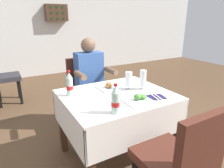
{
  "coord_description": "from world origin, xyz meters",
  "views": [
    {
      "loc": [
        -0.97,
        -1.62,
        1.49
      ],
      "look_at": [
        0.01,
        0.09,
        0.84
      ],
      "focal_mm": 31.56,
      "sensor_mm": 36.0,
      "label": 1
    }
  ],
  "objects_px": {
    "plate_far_diner": "(109,87)",
    "chair_far_diner_seat": "(86,88)",
    "seated_diner_far": "(91,79)",
    "background_chair_right": "(0,74)",
    "plate_near_camera": "(138,99)",
    "wall_bottle_rack": "(56,13)",
    "beer_glass_left": "(129,80)",
    "beer_glass_middle": "(143,80)",
    "napkin_cutlery_set": "(156,97)",
    "main_dining_table": "(117,109)",
    "chair_near_camera_side": "(178,159)",
    "cola_bottle_primary": "(115,101)",
    "cola_bottle_secondary": "(70,85)"
  },
  "relations": [
    {
      "from": "plate_far_diner",
      "to": "chair_far_diner_seat",
      "type": "bearing_deg",
      "value": 91.37
    },
    {
      "from": "plate_far_diner",
      "to": "wall_bottle_rack",
      "type": "xyz_separation_m",
      "value": [
        0.44,
        3.63,
        0.86
      ]
    },
    {
      "from": "seated_diner_far",
      "to": "wall_bottle_rack",
      "type": "distance_m",
      "value": 3.26
    },
    {
      "from": "seated_diner_far",
      "to": "cola_bottle_primary",
      "type": "distance_m",
      "value": 1.14
    },
    {
      "from": "chair_near_camera_side",
      "to": "seated_diner_far",
      "type": "height_order",
      "value": "seated_diner_far"
    },
    {
      "from": "plate_near_camera",
      "to": "background_chair_right",
      "type": "xyz_separation_m",
      "value": [
        -1.12,
        2.53,
        -0.22
      ]
    },
    {
      "from": "main_dining_table",
      "to": "napkin_cutlery_set",
      "type": "height_order",
      "value": "napkin_cutlery_set"
    },
    {
      "from": "seated_diner_far",
      "to": "cola_bottle_primary",
      "type": "bearing_deg",
      "value": -103.6
    },
    {
      "from": "main_dining_table",
      "to": "beer_glass_left",
      "type": "xyz_separation_m",
      "value": [
        0.18,
        0.05,
        0.28
      ]
    },
    {
      "from": "main_dining_table",
      "to": "beer_glass_middle",
      "type": "height_order",
      "value": "beer_glass_middle"
    },
    {
      "from": "seated_diner_far",
      "to": "beer_glass_left",
      "type": "bearing_deg",
      "value": -78.26
    },
    {
      "from": "chair_near_camera_side",
      "to": "plate_near_camera",
      "type": "distance_m",
      "value": 0.64
    },
    {
      "from": "cola_bottle_primary",
      "to": "napkin_cutlery_set",
      "type": "xyz_separation_m",
      "value": [
        0.52,
        0.09,
        -0.1
      ]
    },
    {
      "from": "beer_glass_left",
      "to": "wall_bottle_rack",
      "type": "height_order",
      "value": "wall_bottle_rack"
    },
    {
      "from": "seated_diner_far",
      "to": "background_chair_right",
      "type": "xyz_separation_m",
      "value": [
        -1.07,
        1.54,
        -0.16
      ]
    },
    {
      "from": "seated_diner_far",
      "to": "napkin_cutlery_set",
      "type": "height_order",
      "value": "seated_diner_far"
    },
    {
      "from": "plate_far_diner",
      "to": "cola_bottle_primary",
      "type": "xyz_separation_m",
      "value": [
        -0.25,
        -0.56,
        0.09
      ]
    },
    {
      "from": "chair_far_diner_seat",
      "to": "chair_near_camera_side",
      "type": "distance_m",
      "value": 1.69
    },
    {
      "from": "plate_near_camera",
      "to": "beer_glass_left",
      "type": "distance_m",
      "value": 0.33
    },
    {
      "from": "chair_near_camera_side",
      "to": "cola_bottle_secondary",
      "type": "xyz_separation_m",
      "value": [
        -0.43,
        1.04,
        0.32
      ]
    },
    {
      "from": "seated_diner_far",
      "to": "napkin_cutlery_set",
      "type": "bearing_deg",
      "value": -76.02
    },
    {
      "from": "chair_far_diner_seat",
      "to": "wall_bottle_rack",
      "type": "bearing_deg",
      "value": 81.26
    },
    {
      "from": "chair_near_camera_side",
      "to": "beer_glass_left",
      "type": "bearing_deg",
      "value": 78.78
    },
    {
      "from": "background_chair_right",
      "to": "cola_bottle_primary",
      "type": "bearing_deg",
      "value": -73.08
    },
    {
      "from": "chair_near_camera_side",
      "to": "plate_far_diner",
      "type": "bearing_deg",
      "value": 89.15
    },
    {
      "from": "plate_near_camera",
      "to": "plate_far_diner",
      "type": "bearing_deg",
      "value": 98.77
    },
    {
      "from": "chair_far_diner_seat",
      "to": "background_chair_right",
      "type": "distance_m",
      "value": 1.76
    },
    {
      "from": "seated_diner_far",
      "to": "wall_bottle_rack",
      "type": "relative_size",
      "value": 2.25
    },
    {
      "from": "chair_far_diner_seat",
      "to": "seated_diner_far",
      "type": "height_order",
      "value": "seated_diner_far"
    },
    {
      "from": "main_dining_table",
      "to": "cola_bottle_primary",
      "type": "xyz_separation_m",
      "value": [
        -0.23,
        -0.36,
        0.28
      ]
    },
    {
      "from": "cola_bottle_primary",
      "to": "wall_bottle_rack",
      "type": "distance_m",
      "value": 4.31
    },
    {
      "from": "cola_bottle_primary",
      "to": "background_chair_right",
      "type": "distance_m",
      "value": 2.77
    },
    {
      "from": "plate_near_camera",
      "to": "chair_near_camera_side",
      "type": "bearing_deg",
      "value": -98.03
    },
    {
      "from": "background_chair_right",
      "to": "wall_bottle_rack",
      "type": "bearing_deg",
      "value": 46.16
    },
    {
      "from": "cola_bottle_primary",
      "to": "chair_far_diner_seat",
      "type": "bearing_deg",
      "value": 79.22
    },
    {
      "from": "wall_bottle_rack",
      "to": "plate_near_camera",
      "type": "bearing_deg",
      "value": -95.24
    },
    {
      "from": "beer_glass_left",
      "to": "napkin_cutlery_set",
      "type": "relative_size",
      "value": 1.01
    },
    {
      "from": "main_dining_table",
      "to": "plate_near_camera",
      "type": "height_order",
      "value": "plate_near_camera"
    },
    {
      "from": "napkin_cutlery_set",
      "to": "background_chair_right",
      "type": "relative_size",
      "value": 0.2
    },
    {
      "from": "seated_diner_far",
      "to": "napkin_cutlery_set",
      "type": "xyz_separation_m",
      "value": [
        0.25,
        -1.01,
        0.05
      ]
    },
    {
      "from": "beer_glass_middle",
      "to": "background_chair_right",
      "type": "distance_m",
      "value": 2.68
    },
    {
      "from": "plate_far_diner",
      "to": "wall_bottle_rack",
      "type": "bearing_deg",
      "value": 83.05
    },
    {
      "from": "chair_near_camera_side",
      "to": "cola_bottle_primary",
      "type": "bearing_deg",
      "value": 115.17
    },
    {
      "from": "chair_near_camera_side",
      "to": "wall_bottle_rack",
      "type": "bearing_deg",
      "value": 84.4
    },
    {
      "from": "chair_near_camera_side",
      "to": "plate_far_diner",
      "type": "distance_m",
      "value": 1.07
    },
    {
      "from": "plate_near_camera",
      "to": "main_dining_table",
      "type": "bearing_deg",
      "value": 108.68
    },
    {
      "from": "beer_glass_left",
      "to": "beer_glass_middle",
      "type": "relative_size",
      "value": 0.92
    },
    {
      "from": "chair_far_diner_seat",
      "to": "cola_bottle_primary",
      "type": "distance_m",
      "value": 1.27
    },
    {
      "from": "chair_near_camera_side",
      "to": "background_chair_right",
      "type": "bearing_deg",
      "value": 108.27
    },
    {
      "from": "main_dining_table",
      "to": "wall_bottle_rack",
      "type": "distance_m",
      "value": 4.0
    }
  ]
}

